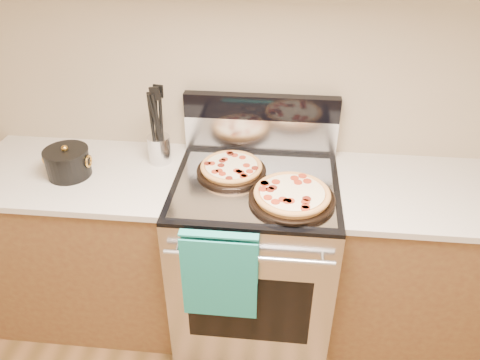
# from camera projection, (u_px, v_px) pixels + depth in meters

# --- Properties ---
(wall_back) EXTENTS (4.00, 0.00, 4.00)m
(wall_back) POSITION_uv_depth(u_px,v_px,m) (263.00, 66.00, 2.20)
(wall_back) COLOR tan
(wall_back) RESTS_ON ground
(range_body) EXTENTS (0.76, 0.68, 0.90)m
(range_body) POSITION_uv_depth(u_px,v_px,m) (254.00, 259.00, 2.40)
(range_body) COLOR #B7B7BC
(range_body) RESTS_ON ground
(oven_window) EXTENTS (0.56, 0.01, 0.40)m
(oven_window) POSITION_uv_depth(u_px,v_px,m) (248.00, 310.00, 2.12)
(oven_window) COLOR black
(oven_window) RESTS_ON range_body
(cooktop) EXTENTS (0.76, 0.68, 0.02)m
(cooktop) POSITION_uv_depth(u_px,v_px,m) (256.00, 185.00, 2.15)
(cooktop) COLOR black
(cooktop) RESTS_ON range_body
(backsplash_lower) EXTENTS (0.76, 0.06, 0.18)m
(backsplash_lower) POSITION_uv_depth(u_px,v_px,m) (261.00, 134.00, 2.35)
(backsplash_lower) COLOR silver
(backsplash_lower) RESTS_ON cooktop
(backsplash_upper) EXTENTS (0.76, 0.06, 0.12)m
(backsplash_upper) POSITION_uv_depth(u_px,v_px,m) (261.00, 107.00, 2.27)
(backsplash_upper) COLOR black
(backsplash_upper) RESTS_ON backsplash_lower
(oven_handle) EXTENTS (0.70, 0.03, 0.03)m
(oven_handle) POSITION_uv_depth(u_px,v_px,m) (248.00, 258.00, 1.90)
(oven_handle) COLOR silver
(oven_handle) RESTS_ON range_body
(dish_towel) EXTENTS (0.32, 0.05, 0.42)m
(dish_towel) POSITION_uv_depth(u_px,v_px,m) (220.00, 274.00, 1.96)
(dish_towel) COLOR teal
(dish_towel) RESTS_ON oven_handle
(foil_sheet) EXTENTS (0.70, 0.55, 0.01)m
(foil_sheet) POSITION_uv_depth(u_px,v_px,m) (255.00, 186.00, 2.12)
(foil_sheet) COLOR gray
(foil_sheet) RESTS_ON cooktop
(cabinet_left) EXTENTS (1.00, 0.62, 0.88)m
(cabinet_left) POSITION_uv_depth(u_px,v_px,m) (91.00, 245.00, 2.51)
(cabinet_left) COLOR brown
(cabinet_left) RESTS_ON ground
(countertop_left) EXTENTS (1.02, 0.64, 0.03)m
(countertop_left) POSITION_uv_depth(u_px,v_px,m) (75.00, 174.00, 2.26)
(countertop_left) COLOR beige
(countertop_left) RESTS_ON cabinet_left
(cabinet_right) EXTENTS (1.00, 0.62, 0.88)m
(cabinet_right) POSITION_uv_depth(u_px,v_px,m) (428.00, 269.00, 2.35)
(cabinet_right) COLOR brown
(cabinet_right) RESTS_ON ground
(countertop_right) EXTENTS (1.02, 0.64, 0.03)m
(countertop_right) POSITION_uv_depth(u_px,v_px,m) (451.00, 195.00, 2.11)
(countertop_right) COLOR beige
(countertop_right) RESTS_ON cabinet_right
(pepperoni_pizza_back) EXTENTS (0.41, 0.41, 0.04)m
(pepperoni_pizza_back) POSITION_uv_depth(u_px,v_px,m) (231.00, 168.00, 2.20)
(pepperoni_pizza_back) COLOR #C88A3D
(pepperoni_pizza_back) RESTS_ON foil_sheet
(pepperoni_pizza_front) EXTENTS (0.44, 0.44, 0.05)m
(pepperoni_pizza_front) POSITION_uv_depth(u_px,v_px,m) (292.00, 195.00, 2.00)
(pepperoni_pizza_front) COLOR #C88A3D
(pepperoni_pizza_front) RESTS_ON foil_sheet
(utensil_crock) EXTENTS (0.11, 0.11, 0.14)m
(utensil_crock) POSITION_uv_depth(u_px,v_px,m) (159.00, 149.00, 2.29)
(utensil_crock) COLOR silver
(utensil_crock) RESTS_ON countertop_left
(saucepan) EXTENTS (0.21, 0.21, 0.12)m
(saucepan) POSITION_uv_depth(u_px,v_px,m) (68.00, 164.00, 2.19)
(saucepan) COLOR black
(saucepan) RESTS_ON countertop_left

